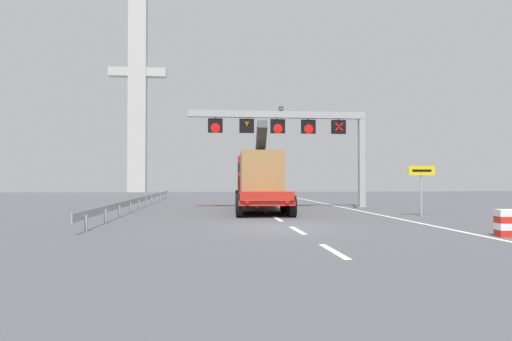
% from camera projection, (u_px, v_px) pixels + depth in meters
% --- Properties ---
extents(ground, '(112.00, 112.00, 0.00)m').
position_uv_depth(ground, '(284.00, 228.00, 18.00)').
color(ground, '#4C4C51').
extents(lane_markings, '(0.20, 37.84, 0.01)m').
position_uv_depth(lane_markings, '(261.00, 209.00, 29.60)').
color(lane_markings, silver).
rests_on(lane_markings, ground).
extents(edge_line_right, '(0.20, 63.00, 0.01)m').
position_uv_depth(edge_line_right, '(347.00, 208.00, 30.55)').
color(edge_line_right, silver).
rests_on(edge_line_right, ground).
extents(overhead_lane_gantry, '(12.11, 0.90, 6.78)m').
position_uv_depth(overhead_lane_gantry, '(298.00, 129.00, 30.70)').
color(overhead_lane_gantry, '#9EA0A5').
rests_on(overhead_lane_gantry, ground).
extents(heavy_haul_truck_red, '(3.60, 14.16, 5.30)m').
position_uv_depth(heavy_haul_truck_red, '(258.00, 178.00, 30.57)').
color(heavy_haul_truck_red, red).
rests_on(heavy_haul_truck_red, ground).
extents(exit_sign_yellow, '(1.44, 0.15, 2.62)m').
position_uv_depth(exit_sign_yellow, '(421.00, 178.00, 23.98)').
color(exit_sign_yellow, '#9EA0A5').
rests_on(exit_sign_yellow, ground).
extents(crash_barrier_striped, '(1.06, 0.63, 0.90)m').
position_uv_depth(crash_barrier_striped, '(512.00, 223.00, 15.23)').
color(crash_barrier_striped, red).
rests_on(crash_barrier_striped, ground).
extents(guardrail_left, '(0.13, 34.28, 0.76)m').
position_uv_depth(guardrail_left, '(145.00, 199.00, 32.35)').
color(guardrail_left, '#999EA3').
rests_on(guardrail_left, ground).
extents(bridge_pylon_distant, '(9.00, 2.00, 30.83)m').
position_uv_depth(bridge_pylon_distant, '(138.00, 93.00, 73.46)').
color(bridge_pylon_distant, '#B7B7B2').
rests_on(bridge_pylon_distant, ground).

